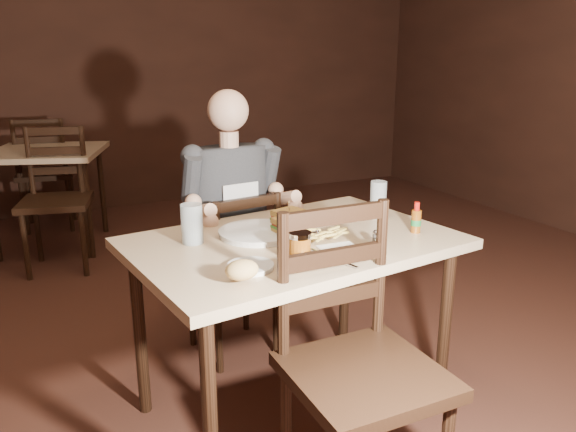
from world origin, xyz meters
name	(u,v)px	position (x,y,z in m)	size (l,w,h in m)	color
room_shell	(319,71)	(0.00, 0.00, 1.40)	(7.00, 7.00, 7.00)	black
main_table	(293,257)	(-0.24, -0.24, 0.69)	(1.34, 0.98, 0.77)	tan
bg_table	(47,161)	(-0.98, 2.50, 0.68)	(1.02, 1.02, 0.77)	tan
chair_far	(232,272)	(-0.29, 0.34, 0.42)	(0.39, 0.43, 0.85)	black
chair_near	(365,374)	(-0.27, -0.83, 0.50)	(0.46, 0.51, 1.00)	black
bg_chair_far	(45,173)	(-0.98, 3.05, 0.48)	(0.45, 0.49, 0.97)	black
bg_chair_near	(56,201)	(-0.98, 1.95, 0.49)	(0.45, 0.50, 0.98)	black
diner	(234,185)	(-0.28, 0.30, 0.88)	(0.51, 0.40, 0.88)	#2F3134
dinner_plate	(258,233)	(-0.35, -0.14, 0.78)	(0.31, 0.31, 0.02)	white
sandwich_left	(289,221)	(-0.24, -0.21, 0.84)	(0.11, 0.09, 0.10)	tan
sandwich_right	(289,212)	(-0.19, -0.11, 0.84)	(0.12, 0.10, 0.10)	tan
fries_pile	(327,230)	(-0.12, -0.31, 0.81)	(0.25, 0.17, 0.04)	#E1C35A
ketchup_dollop	(296,229)	(-0.20, -0.20, 0.79)	(0.05, 0.05, 0.01)	maroon
glass_left	(192,224)	(-0.61, -0.12, 0.85)	(0.08, 0.08, 0.15)	silver
glass_right	(378,200)	(0.24, -0.14, 0.85)	(0.07, 0.07, 0.16)	silver
hot_sauce	(416,217)	(0.25, -0.39, 0.83)	(0.04, 0.04, 0.13)	brown
salt_shaker	(380,247)	(-0.04, -0.55, 0.80)	(0.04, 0.04, 0.06)	white
pepper_shaker	(377,239)	(0.01, -0.46, 0.80)	(0.03, 0.03, 0.06)	#38332D
syrup_dispenser	(299,247)	(-0.33, -0.48, 0.82)	(0.08, 0.08, 0.11)	brown
napkin	(340,249)	(-0.13, -0.43, 0.77)	(0.14, 0.13, 0.00)	white
knife	(321,253)	(-0.23, -0.45, 0.78)	(0.01, 0.22, 0.01)	silver
fork	(341,261)	(-0.21, -0.55, 0.78)	(0.01, 0.17, 0.01)	silver
side_plate	(251,267)	(-0.51, -0.47, 0.78)	(0.16, 0.16, 0.01)	white
bread_roll	(242,270)	(-0.58, -0.57, 0.81)	(0.11, 0.09, 0.06)	tan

